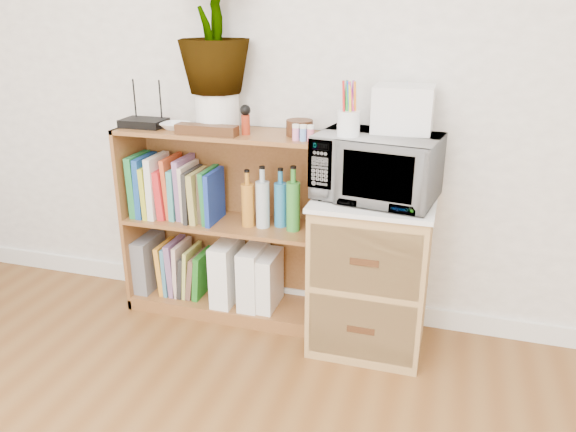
% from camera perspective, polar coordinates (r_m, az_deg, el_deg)
% --- Properties ---
extents(skirting_board, '(4.00, 0.02, 0.10)m').
position_cam_1_polar(skirting_board, '(2.99, 1.10, -8.31)').
color(skirting_board, white).
rests_on(skirting_board, ground).
extents(bookshelf, '(1.00, 0.30, 0.95)m').
position_cam_1_polar(bookshelf, '(2.80, -6.54, -0.95)').
color(bookshelf, brown).
rests_on(bookshelf, ground).
extents(wicker_unit, '(0.50, 0.45, 0.70)m').
position_cam_1_polar(wicker_unit, '(2.60, 8.41, -5.86)').
color(wicker_unit, '#9E7542').
rests_on(wicker_unit, ground).
extents(microwave, '(0.55, 0.41, 0.28)m').
position_cam_1_polar(microwave, '(2.41, 9.00, 4.94)').
color(microwave, silver).
rests_on(microwave, wicker_unit).
extents(pen_cup, '(0.09, 0.09, 0.10)m').
position_cam_1_polar(pen_cup, '(2.32, 6.16, 9.33)').
color(pen_cup, white).
rests_on(pen_cup, microwave).
extents(small_appliance, '(0.24, 0.20, 0.19)m').
position_cam_1_polar(small_appliance, '(2.43, 11.64, 10.62)').
color(small_appliance, white).
rests_on(small_appliance, microwave).
extents(router, '(0.21, 0.14, 0.04)m').
position_cam_1_polar(router, '(2.82, -14.42, 9.15)').
color(router, black).
rests_on(router, bookshelf).
extents(white_bowl, '(0.13, 0.13, 0.03)m').
position_cam_1_polar(white_bowl, '(2.73, -11.40, 8.96)').
color(white_bowl, white).
rests_on(white_bowl, bookshelf).
extents(plant_pot, '(0.20, 0.20, 0.17)m').
position_cam_1_polar(plant_pot, '(2.67, -7.18, 10.50)').
color(plant_pot, white).
rests_on(plant_pot, bookshelf).
extents(potted_plant, '(0.33, 0.33, 0.59)m').
position_cam_1_polar(potted_plant, '(2.63, -7.56, 18.68)').
color(potted_plant, '#438033').
rests_on(potted_plant, plant_pot).
extents(trinket_box, '(0.29, 0.07, 0.05)m').
position_cam_1_polar(trinket_box, '(2.58, -8.27, 8.65)').
color(trinket_box, '#371C0F').
rests_on(trinket_box, bookshelf).
extents(kokeshi_doll, '(0.04, 0.04, 0.09)m').
position_cam_1_polar(kokeshi_doll, '(2.56, -4.32, 9.23)').
color(kokeshi_doll, maroon).
rests_on(kokeshi_doll, bookshelf).
extents(wooden_bowl, '(0.12, 0.12, 0.07)m').
position_cam_1_polar(wooden_bowl, '(2.54, 1.17, 8.95)').
color(wooden_bowl, '#331B0D').
rests_on(wooden_bowl, bookshelf).
extents(paint_jars, '(0.12, 0.04, 0.06)m').
position_cam_1_polar(paint_jars, '(2.43, 1.55, 8.33)').
color(paint_jars, pink).
rests_on(paint_jars, bookshelf).
extents(file_box, '(0.09, 0.23, 0.29)m').
position_cam_1_polar(file_box, '(3.09, -13.95, -4.56)').
color(file_box, slate).
rests_on(file_box, bookshelf).
extents(magazine_holder_left, '(0.10, 0.26, 0.32)m').
position_cam_1_polar(magazine_holder_left, '(2.89, -6.17, -5.56)').
color(magazine_holder_left, white).
rests_on(magazine_holder_left, bookshelf).
extents(magazine_holder_mid, '(0.10, 0.25, 0.31)m').
position_cam_1_polar(magazine_holder_mid, '(2.84, -3.51, -6.06)').
color(magazine_holder_mid, white).
rests_on(magazine_holder_mid, bookshelf).
extents(magazine_holder_right, '(0.09, 0.23, 0.28)m').
position_cam_1_polar(magazine_holder_right, '(2.82, -1.98, -6.53)').
color(magazine_holder_right, white).
rests_on(magazine_holder_right, bookshelf).
extents(cookbooks, '(0.44, 0.20, 0.31)m').
position_cam_1_polar(cookbooks, '(2.85, -11.31, 2.66)').
color(cookbooks, '#207A3C').
rests_on(cookbooks, bookshelf).
extents(liquor_bottles, '(0.29, 0.07, 0.30)m').
position_cam_1_polar(liquor_bottles, '(2.66, -1.58, 1.81)').
color(liquor_bottles, '#BF7623').
rests_on(liquor_bottles, bookshelf).
extents(lower_books, '(0.25, 0.19, 0.29)m').
position_cam_1_polar(lower_books, '(3.01, -10.49, -5.36)').
color(lower_books, orange).
rests_on(lower_books, bookshelf).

